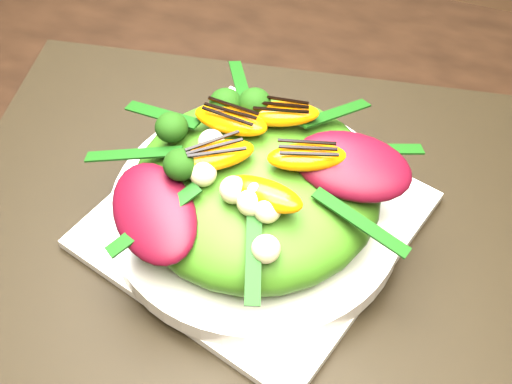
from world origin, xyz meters
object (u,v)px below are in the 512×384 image
(dining_table, at_px, (129,273))
(salad_bowl, at_px, (256,210))
(orange_segment, at_px, (269,123))
(placemat, at_px, (256,224))
(lettuce_mound, at_px, (256,186))
(plate_base, at_px, (256,220))

(dining_table, bearing_deg, salad_bowl, 37.24)
(salad_bowl, bearing_deg, orange_segment, 90.83)
(placemat, relative_size, lettuce_mound, 2.66)
(plate_base, bearing_deg, salad_bowl, 0.00)
(dining_table, distance_m, orange_segment, 0.18)
(lettuce_mound, bearing_deg, salad_bowl, 0.00)
(dining_table, bearing_deg, orange_segment, 48.53)
(placemat, bearing_deg, orange_segment, 90.83)
(orange_segment, bearing_deg, dining_table, -131.47)
(placemat, relative_size, salad_bowl, 2.19)
(plate_base, distance_m, salad_bowl, 0.01)
(dining_table, distance_m, lettuce_mound, 0.14)
(dining_table, height_order, lettuce_mound, dining_table)
(salad_bowl, height_order, lettuce_mound, lettuce_mound)
(plate_base, bearing_deg, lettuce_mound, 0.00)
(plate_base, xyz_separation_m, lettuce_mound, (0.00, 0.00, 0.04))
(plate_base, xyz_separation_m, orange_segment, (-0.00, 0.03, 0.08))
(dining_table, relative_size, plate_base, 6.86)
(salad_bowl, bearing_deg, dining_table, -142.76)
(lettuce_mound, bearing_deg, orange_segment, 90.83)
(plate_base, distance_m, lettuce_mound, 0.04)
(dining_table, relative_size, salad_bowl, 6.58)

